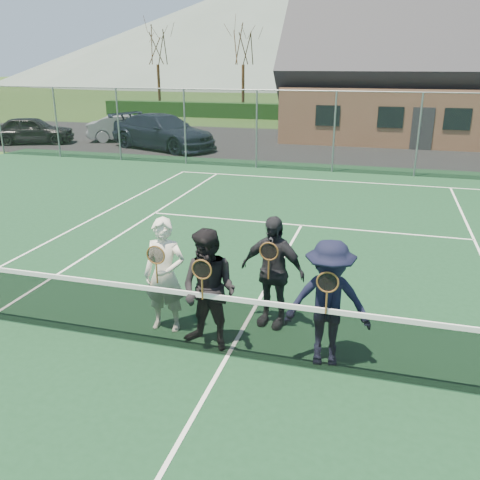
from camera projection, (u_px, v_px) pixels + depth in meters
The scene contains 19 objects.
ground at pixel (346, 147), 25.40m from camera, with size 220.00×220.00×0.00m, color #294719.
court_surface at pixel (228, 357), 7.25m from camera, with size 30.00×30.00×0.02m, color #14381E.
tarmac_carpark at pixel (268, 143), 26.44m from camera, with size 40.00×12.00×0.01m, color black.
hedge_row at pixel (361, 114), 36.11m from camera, with size 40.00×1.20×1.10m, color black.
hill_west at pixel (250, 35), 96.98m from camera, with size 110.00×110.00×18.00m, color #526359.
car_a at pixel (32, 130), 26.15m from camera, with size 1.65×4.10×1.40m, color black.
car_b at pixel (129, 128), 26.94m from camera, with size 1.46×4.17×1.38m, color #989CA1.
car_c at pixel (163, 132), 24.52m from camera, with size 2.31×5.68×1.65m, color black.
court_markings at pixel (228, 356), 7.25m from camera, with size 11.03×23.83×0.01m.
tennis_net at pixel (227, 324), 7.08m from camera, with size 11.68×0.08×1.10m.
perimeter_fence at pixel (334, 132), 19.00m from camera, with size 30.07×0.07×3.02m.
clubhouse at pixel (435, 62), 26.68m from camera, with size 15.60×8.20×7.70m.
tree_a at pixel (157, 38), 39.44m from camera, with size 3.20×3.20×7.77m.
tree_b at pixel (243, 37), 37.62m from camera, with size 3.20×3.20×7.77m.
tree_c at pixel (398, 35), 34.77m from camera, with size 3.20×3.20×7.77m.
player_a at pixel (165, 275), 7.73m from camera, with size 0.67×0.51×1.80m.
player_b at pixel (209, 290), 7.21m from camera, with size 1.01×0.87×1.80m.
player_c at pixel (272, 271), 7.87m from camera, with size 1.12×0.64×1.80m.
player_d at pixel (328, 304), 6.82m from camera, with size 1.25×0.84×1.80m.
Camera 1 is at (1.90, -6.00, 3.98)m, focal length 38.00 mm.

